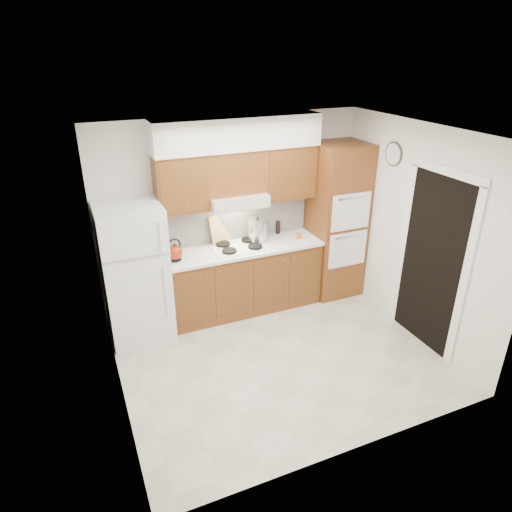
% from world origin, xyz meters
% --- Properties ---
extents(floor, '(3.60, 3.60, 0.00)m').
position_xyz_m(floor, '(0.00, 0.00, 0.00)').
color(floor, beige).
rests_on(floor, ground).
extents(ceiling, '(3.60, 3.60, 0.00)m').
position_xyz_m(ceiling, '(0.00, 0.00, 2.60)').
color(ceiling, white).
rests_on(ceiling, wall_back).
extents(wall_back, '(3.60, 0.02, 2.60)m').
position_xyz_m(wall_back, '(0.00, 1.50, 1.30)').
color(wall_back, silver).
rests_on(wall_back, floor).
extents(wall_left, '(0.02, 3.00, 2.60)m').
position_xyz_m(wall_left, '(-1.80, 0.00, 1.30)').
color(wall_left, silver).
rests_on(wall_left, floor).
extents(wall_right, '(0.02, 3.00, 2.60)m').
position_xyz_m(wall_right, '(1.80, 0.00, 1.30)').
color(wall_right, silver).
rests_on(wall_right, floor).
extents(fridge, '(0.75, 0.72, 1.72)m').
position_xyz_m(fridge, '(-1.41, 1.14, 0.86)').
color(fridge, white).
rests_on(fridge, floor).
extents(base_cabinets, '(2.11, 0.60, 0.90)m').
position_xyz_m(base_cabinets, '(0.02, 1.20, 0.45)').
color(base_cabinets, brown).
rests_on(base_cabinets, floor).
extents(countertop, '(2.13, 0.62, 0.04)m').
position_xyz_m(countertop, '(0.03, 1.19, 0.92)').
color(countertop, white).
rests_on(countertop, base_cabinets).
extents(backsplash, '(2.11, 0.03, 0.56)m').
position_xyz_m(backsplash, '(0.02, 1.49, 1.22)').
color(backsplash, white).
rests_on(backsplash, countertop).
extents(oven_cabinet, '(0.70, 0.65, 2.20)m').
position_xyz_m(oven_cabinet, '(1.44, 1.18, 1.10)').
color(oven_cabinet, brown).
rests_on(oven_cabinet, floor).
extents(upper_cab_left, '(0.63, 0.33, 0.70)m').
position_xyz_m(upper_cab_left, '(-0.71, 1.33, 1.85)').
color(upper_cab_left, brown).
rests_on(upper_cab_left, wall_back).
extents(upper_cab_right, '(0.73, 0.33, 0.70)m').
position_xyz_m(upper_cab_right, '(0.72, 1.33, 1.85)').
color(upper_cab_right, brown).
rests_on(upper_cab_right, wall_back).
extents(range_hood, '(0.75, 0.45, 0.15)m').
position_xyz_m(range_hood, '(-0.02, 1.27, 1.57)').
color(range_hood, silver).
rests_on(range_hood, wall_back).
extents(upper_cab_over_hood, '(0.75, 0.33, 0.55)m').
position_xyz_m(upper_cab_over_hood, '(-0.02, 1.33, 1.92)').
color(upper_cab_over_hood, brown).
rests_on(upper_cab_over_hood, range_hood).
extents(soffit, '(2.13, 0.36, 0.40)m').
position_xyz_m(soffit, '(0.03, 1.32, 2.40)').
color(soffit, silver).
rests_on(soffit, wall_back).
extents(cooktop, '(0.74, 0.50, 0.01)m').
position_xyz_m(cooktop, '(-0.02, 1.21, 0.95)').
color(cooktop, white).
rests_on(cooktop, countertop).
extents(doorway, '(0.02, 0.90, 2.10)m').
position_xyz_m(doorway, '(1.79, -0.35, 1.05)').
color(doorway, black).
rests_on(doorway, floor).
extents(wall_clock, '(0.02, 0.30, 0.30)m').
position_xyz_m(wall_clock, '(1.79, 0.55, 2.15)').
color(wall_clock, '#3F3833').
rests_on(wall_clock, wall_right).
extents(kettle, '(0.25, 0.25, 0.19)m').
position_xyz_m(kettle, '(-0.90, 1.14, 1.05)').
color(kettle, maroon).
rests_on(kettle, countertop).
extents(cutting_board, '(0.30, 0.19, 0.38)m').
position_xyz_m(cutting_board, '(-0.21, 1.45, 1.14)').
color(cutting_board, tan).
rests_on(cutting_board, countertop).
extents(stock_pot, '(0.32, 0.32, 0.28)m').
position_xyz_m(stock_pot, '(0.28, 1.31, 1.11)').
color(stock_pot, silver).
rests_on(stock_pot, cooktop).
extents(condiment_a, '(0.06, 0.06, 0.21)m').
position_xyz_m(condiment_a, '(0.39, 1.43, 1.05)').
color(condiment_a, black).
rests_on(condiment_a, countertop).
extents(condiment_b, '(0.05, 0.05, 0.17)m').
position_xyz_m(condiment_b, '(0.42, 1.45, 1.02)').
color(condiment_b, black).
rests_on(condiment_b, countertop).
extents(condiment_c, '(0.08, 0.08, 0.18)m').
position_xyz_m(condiment_c, '(0.66, 1.44, 1.03)').
color(condiment_c, black).
rests_on(condiment_c, countertop).
extents(orange_near, '(0.09, 0.09, 0.07)m').
position_xyz_m(orange_near, '(0.85, 1.19, 0.98)').
color(orange_near, '#D7570B').
rests_on(orange_near, countertop).
extents(orange_far, '(0.08, 0.08, 0.08)m').
position_xyz_m(orange_far, '(0.84, 1.17, 0.98)').
color(orange_far, '#F25D0C').
rests_on(orange_far, countertop).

